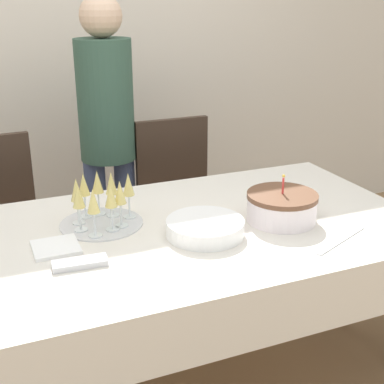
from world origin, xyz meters
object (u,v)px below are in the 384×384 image
champagne_tray (101,200)px  person_standing (107,124)px  birthday_cake (282,207)px  dining_chair_far_right (180,203)px  plate_stack_main (205,228)px

champagne_tray → person_standing: size_ratio=0.19×
birthday_cake → person_standing: 1.13m
birthday_cake → person_standing: (-0.39, 1.05, 0.12)m
dining_chair_far_right → person_standing: size_ratio=0.61×
birthday_cake → dining_chair_far_right: bearing=93.5°
plate_stack_main → dining_chair_far_right: bearing=73.9°
dining_chair_far_right → plate_stack_main: (-0.26, -0.90, 0.28)m
dining_chair_far_right → plate_stack_main: 0.98m
plate_stack_main → person_standing: size_ratio=0.18×
birthday_cake → champagne_tray: 0.67m
plate_stack_main → person_standing: (-0.07, 1.06, 0.14)m
dining_chair_far_right → birthday_cake: (0.05, -0.89, 0.30)m
dining_chair_far_right → champagne_tray: dining_chair_far_right is taller
birthday_cake → champagne_tray: (-0.63, 0.22, 0.04)m
birthday_cake → plate_stack_main: bearing=-178.8°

